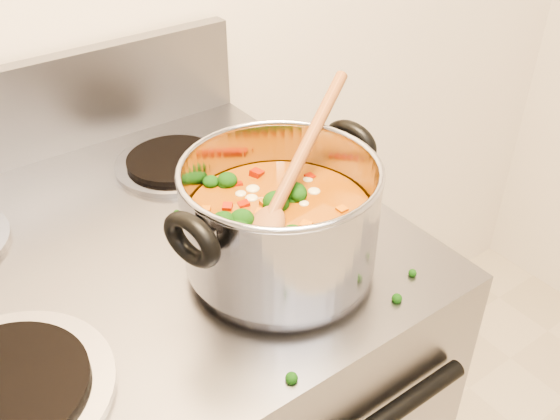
# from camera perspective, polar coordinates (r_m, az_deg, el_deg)

# --- Properties ---
(stockpot) EXTENTS (0.31, 0.24, 0.15)m
(stockpot) POSITION_cam_1_polar(r_m,az_deg,el_deg) (0.76, -0.05, -0.75)
(stockpot) COLOR #A5A5AD
(stockpot) RESTS_ON electric_range
(wooden_spoon) EXTENTS (0.27, 0.17, 0.13)m
(wooden_spoon) POSITION_cam_1_polar(r_m,az_deg,el_deg) (0.75, 0.58, 2.22)
(wooden_spoon) COLOR brown
(wooden_spoon) RESTS_ON stockpot
(cooktop_crumbs) EXTENTS (0.36, 0.22, 0.01)m
(cooktop_crumbs) POSITION_cam_1_polar(r_m,az_deg,el_deg) (0.80, 6.26, -5.70)
(cooktop_crumbs) COLOR black
(cooktop_crumbs) RESTS_ON electric_range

